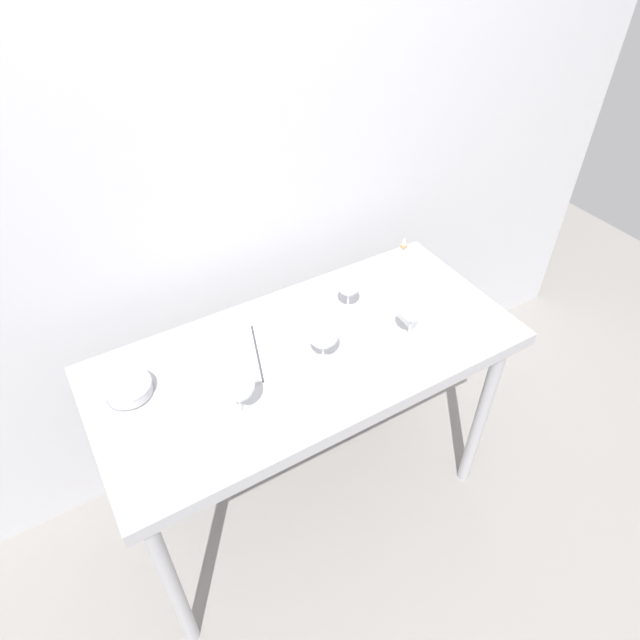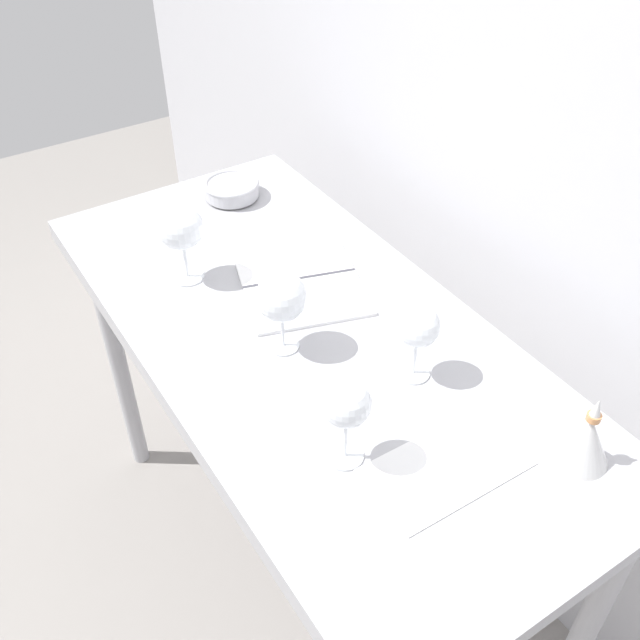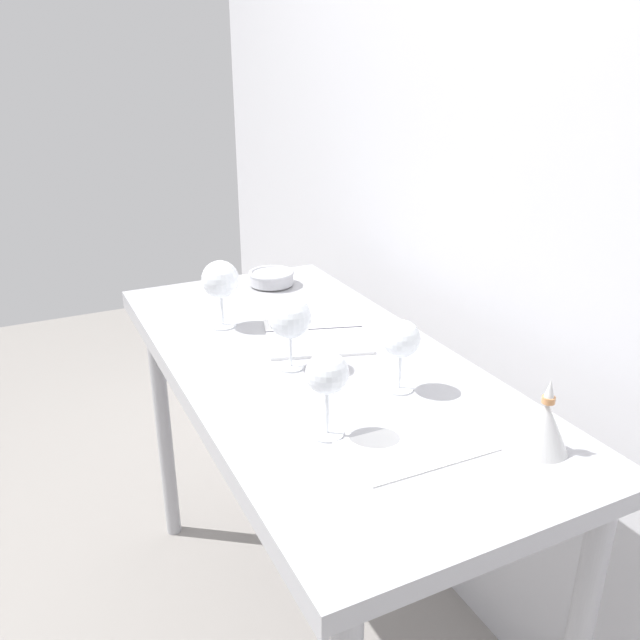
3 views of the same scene
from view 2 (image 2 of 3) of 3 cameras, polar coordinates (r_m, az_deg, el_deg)
The scene contains 11 objects.
ground_plane at distance 2.18m, azimuth -0.52°, elevation -18.88°, with size 6.00×6.00×0.00m, color gray.
back_wall at distance 1.55m, azimuth 15.40°, elevation 17.27°, with size 3.80×0.04×2.60m, color #BBBBC0.
steel_counter at distance 1.55m, azimuth -0.88°, elevation -3.71°, with size 1.40×0.65×0.90m.
wine_glass_near_right at distance 1.15m, azimuth 2.11°, elevation -6.79°, with size 0.08×0.08×0.17m.
wine_glass_near_center at distance 1.36m, azimuth -3.06°, elevation 1.71°, with size 0.10×0.10×0.18m.
wine_glass_near_left at distance 1.57m, azimuth -10.93°, elevation 7.06°, with size 0.10×0.10×0.18m.
wine_glass_far_right at distance 1.32m, azimuth 7.74°, elevation -0.65°, with size 0.08×0.08×0.16m.
open_notebook at distance 1.60m, azimuth -1.62°, elevation 3.20°, with size 0.38×0.34×0.01m.
tasting_sheet_upper at distance 1.25m, azimuth 10.10°, elevation -11.26°, with size 0.15×0.27×0.00m, color white.
tasting_bowl at distance 1.91m, azimuth -7.00°, elevation 10.25°, with size 0.14×0.14×0.05m.
decanter_funnel at distance 1.28m, azimuth 20.26°, elevation -8.82°, with size 0.09×0.09×0.14m.
Camera 2 is at (0.95, -0.59, 1.87)m, focal length 40.52 mm.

